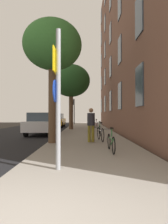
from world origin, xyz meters
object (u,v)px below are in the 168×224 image
tree_near (53,47)px  bicycle_3 (92,127)px  tree_far (71,81)px  car_1 (57,120)px  traffic_light (74,107)px  bicycle_2 (100,130)px  car_0 (43,123)px  bicycle_0 (111,142)px  bicycle_4 (97,125)px  pedestrian_0 (91,123)px  bicycle_1 (101,133)px  sign_post (58,92)px

tree_near → bicycle_3: bearing=71.9°
tree_far → car_1: tree_far is taller
traffic_light → bicycle_3: bearing=-79.7°
bicycle_2 → car_0: bearing=162.8°
tree_near → bicycle_3: size_ratio=3.52×
tree_far → bicycle_2: 7.19m
bicycle_0 → car_1: bearing=105.0°
car_0 → car_1: 8.60m
bicycle_4 → pedestrian_0: size_ratio=1.01×
bicycle_0 → tree_far: bearing=101.2°
tree_far → car_1: (-2.02, 4.55, -3.86)m
tree_far → bicycle_4: bearing=15.1°
bicycle_1 → car_0: size_ratio=0.39×
bicycle_0 → bicycle_4: (0.20, 12.00, 0.02)m
tree_near → bicycle_2: tree_near is taller
bicycle_2 → car_1: 10.80m
bicycle_0 → pedestrian_0: 2.68m
bicycle_0 → bicycle_2: bicycle_2 is taller
pedestrian_0 → car_1: size_ratio=0.42×
bicycle_0 → pedestrian_0: bearing=104.3°
bicycle_1 → car_0: bearing=132.8°
pedestrian_0 → bicycle_4: bearing=84.9°
tree_far → pedestrian_0: 9.66m
car_1 → bicycle_1: bearing=-72.3°
car_1 → bicycle_4: bearing=-41.1°
sign_post → bicycle_4: bearing=82.6°
tree_near → car_1: size_ratio=1.48×
bicycle_1 → bicycle_4: bearing=87.9°
bicycle_4 → car_1: bearing=138.9°
tree_far → bicycle_4: 4.91m
tree_far → bicycle_2: (2.30, -5.34, -4.22)m
pedestrian_0 → sign_post: bearing=-101.8°
bicycle_4 → pedestrian_0: 9.53m
tree_near → bicycle_2: size_ratio=3.74×
bicycle_4 → car_0: (-4.31, -4.71, 0.36)m
traffic_light → car_1: 5.59m
bicycle_1 → car_1: (-4.13, 12.89, 0.34)m
bicycle_2 → bicycle_4: bearing=88.7°
sign_post → tree_near: bearing=100.7°
tree_near → bicycle_4: 10.98m
tree_near → bicycle_1: bearing=16.5°
traffic_light → tree_near: 18.74m
bicycle_2 → bicycle_4: 6.00m
traffic_light → bicycle_4: size_ratio=2.15×
bicycle_2 → sign_post: bearing=-101.7°
traffic_light → bicycle_3: size_ratio=2.16×
bicycle_4 → tree_far: bearing=-164.9°
pedestrian_0 → car_1: pedestrian_0 is taller
pedestrian_0 → tree_near: bearing=-172.7°
car_0 → pedestrian_0: bearing=-54.0°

